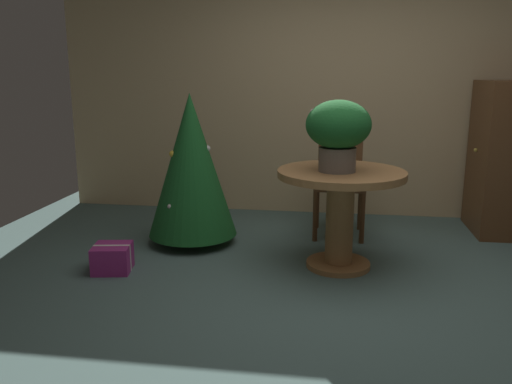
# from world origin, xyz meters

# --- Properties ---
(ground_plane) EXTENTS (6.60, 6.60, 0.00)m
(ground_plane) POSITION_xyz_m (0.00, 0.00, 0.00)
(ground_plane) COLOR #4C6660
(back_wall_panel) EXTENTS (6.00, 0.10, 2.60)m
(back_wall_panel) POSITION_xyz_m (0.00, 2.20, 1.30)
(back_wall_panel) COLOR tan
(back_wall_panel) RESTS_ON ground_plane
(round_dining_table) EXTENTS (0.96, 0.96, 0.76)m
(round_dining_table) POSITION_xyz_m (-0.07, 0.56, 0.53)
(round_dining_table) COLOR #9E6B3D
(round_dining_table) RESTS_ON ground_plane
(flower_vase) EXTENTS (0.47, 0.47, 0.52)m
(flower_vase) POSITION_xyz_m (-0.11, 0.51, 1.07)
(flower_vase) COLOR #665B51
(flower_vase) RESTS_ON round_dining_table
(wooden_chair_far) EXTENTS (0.45, 0.46, 0.93)m
(wooden_chair_far) POSITION_xyz_m (-0.07, 1.45, 0.53)
(wooden_chair_far) COLOR brown
(wooden_chair_far) RESTS_ON ground_plane
(holiday_tree) EXTENTS (0.77, 0.77, 1.31)m
(holiday_tree) POSITION_xyz_m (-1.33, 0.96, 0.69)
(holiday_tree) COLOR brown
(holiday_tree) RESTS_ON ground_plane
(gift_box_purple) EXTENTS (0.31, 0.31, 0.20)m
(gift_box_purple) POSITION_xyz_m (-1.76, 0.21, 0.10)
(gift_box_purple) COLOR #9E287A
(gift_box_purple) RESTS_ON ground_plane
(wooden_cabinet) EXTENTS (0.52, 0.72, 1.40)m
(wooden_cabinet) POSITION_xyz_m (1.42, 1.71, 0.70)
(wooden_cabinet) COLOR brown
(wooden_cabinet) RESTS_ON ground_plane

